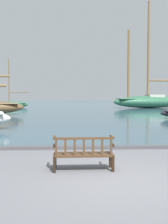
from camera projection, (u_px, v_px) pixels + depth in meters
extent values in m
plane|color=slate|center=(115.00, 180.00, 6.64)|extent=(160.00, 160.00, 0.00)
cube|color=#385666|center=(79.00, 106.00, 50.52)|extent=(100.00, 80.00, 0.08)
cube|color=#4C4C50|center=(100.00, 147.00, 10.47)|extent=(40.00, 0.30, 0.12)
cube|color=black|center=(55.00, 161.00, 7.71)|extent=(0.07, 0.07, 0.42)
cube|color=black|center=(110.00, 160.00, 7.80)|extent=(0.07, 0.07, 0.42)
cube|color=black|center=(54.00, 165.00, 7.26)|extent=(0.07, 0.07, 0.42)
cube|color=black|center=(113.00, 164.00, 7.36)|extent=(0.07, 0.07, 0.42)
cube|color=#4C331E|center=(83.00, 154.00, 7.52)|extent=(1.61, 0.56, 0.06)
cube|color=#4C331E|center=(84.00, 138.00, 7.27)|extent=(1.60, 0.09, 0.06)
cube|color=#4C331E|center=(56.00, 148.00, 7.24)|extent=(0.06, 0.04, 0.41)
cube|color=#4C331E|center=(65.00, 148.00, 7.26)|extent=(0.06, 0.04, 0.41)
cube|color=#4C331E|center=(75.00, 147.00, 7.27)|extent=(0.06, 0.04, 0.41)
cube|color=#4C331E|center=(84.00, 147.00, 7.29)|extent=(0.06, 0.04, 0.41)
cube|color=#4C331E|center=(93.00, 147.00, 7.30)|extent=(0.06, 0.04, 0.41)
cube|color=#4C331E|center=(102.00, 147.00, 7.32)|extent=(0.06, 0.04, 0.41)
cube|color=#4C331E|center=(111.00, 147.00, 7.33)|extent=(0.06, 0.04, 0.41)
cube|color=black|center=(54.00, 146.00, 7.37)|extent=(0.07, 0.30, 0.06)
cube|color=#4C331E|center=(54.00, 137.00, 7.45)|extent=(0.07, 0.47, 0.04)
cube|color=black|center=(112.00, 145.00, 7.46)|extent=(0.07, 0.30, 0.06)
cube|color=#4C331E|center=(112.00, 137.00, 7.54)|extent=(0.07, 0.47, 0.04)
ellipsoid|color=#2D6647|center=(149.00, 102.00, 40.99)|extent=(11.35, 5.07, 1.76)
cube|color=#5B9375|center=(149.00, 99.00, 40.96)|extent=(9.92, 4.04, 0.08)
cube|color=beige|center=(155.00, 96.00, 41.11)|extent=(2.58, 2.16, 0.55)
cylinder|color=brown|center=(148.00, 50.00, 40.47)|extent=(0.33, 0.33, 13.90)
cylinder|color=brown|center=(167.00, 81.00, 41.35)|extent=(5.88, 1.25, 0.26)
cylinder|color=brown|center=(129.00, 64.00, 39.99)|extent=(0.33, 0.33, 9.69)
ellipsoid|color=#2D6647|center=(10.00, 104.00, 42.10)|extent=(5.82, 2.44, 0.92)
cube|color=#5B9375|center=(10.00, 103.00, 42.08)|extent=(5.09, 1.96, 0.08)
cylinder|color=brown|center=(9.00, 81.00, 41.89)|extent=(0.15, 0.15, 6.59)
cylinder|color=brown|center=(18.00, 93.00, 41.81)|extent=(2.88, 0.62, 0.12)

